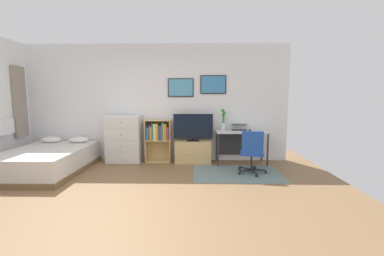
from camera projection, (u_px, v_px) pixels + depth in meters
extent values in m
plane|color=brown|center=(132.00, 199.00, 3.84)|extent=(7.20, 7.20, 0.00)
cube|color=white|center=(156.00, 103.00, 6.09)|extent=(6.12, 0.06, 2.70)
cube|color=black|center=(181.00, 88.00, 5.99)|extent=(0.59, 0.02, 0.42)
cube|color=#4C93B7|center=(181.00, 88.00, 5.98)|extent=(0.55, 0.01, 0.38)
cube|color=black|center=(213.00, 85.00, 5.96)|extent=(0.59, 0.02, 0.42)
cube|color=teal|center=(213.00, 85.00, 5.95)|extent=(0.55, 0.01, 0.38)
cube|color=gray|center=(20.00, 102.00, 5.72)|extent=(0.05, 0.40, 1.54)
cube|color=silver|center=(0.00, 128.00, 5.09)|extent=(0.20, 0.52, 0.30)
cube|color=slate|center=(237.00, 173.00, 5.11)|extent=(1.70, 1.20, 0.01)
cube|color=brown|center=(47.00, 170.00, 5.21)|extent=(1.44, 2.02, 0.10)
cube|color=silver|center=(46.00, 158.00, 5.18)|extent=(1.40, 1.98, 0.37)
ellipsoid|color=white|center=(51.00, 140.00, 5.91)|extent=(0.44, 0.28, 0.14)
ellipsoid|color=white|center=(79.00, 140.00, 5.90)|extent=(0.44, 0.28, 0.14)
cube|color=silver|center=(124.00, 139.00, 5.94)|extent=(0.77, 0.42, 1.08)
cube|color=silver|center=(122.00, 158.00, 5.77)|extent=(0.73, 0.01, 0.25)
sphere|color=#A59E8C|center=(122.00, 158.00, 5.76)|extent=(0.03, 0.03, 0.03)
cube|color=silver|center=(121.00, 147.00, 5.74)|extent=(0.73, 0.01, 0.25)
sphere|color=#A59E8C|center=(121.00, 147.00, 5.72)|extent=(0.03, 0.03, 0.03)
cube|color=silver|center=(121.00, 135.00, 5.71)|extent=(0.73, 0.01, 0.25)
sphere|color=#A59E8C|center=(121.00, 135.00, 5.69)|extent=(0.03, 0.03, 0.03)
cube|color=silver|center=(121.00, 123.00, 5.67)|extent=(0.73, 0.01, 0.25)
sphere|color=#A59E8C|center=(120.00, 123.00, 5.66)|extent=(0.03, 0.03, 0.03)
cube|color=tan|center=(146.00, 141.00, 5.99)|extent=(0.02, 0.30, 0.97)
cube|color=tan|center=(170.00, 141.00, 5.98)|extent=(0.02, 0.30, 0.97)
cube|color=tan|center=(159.00, 161.00, 6.04)|extent=(0.58, 0.30, 0.02)
cube|color=tan|center=(158.00, 140.00, 5.98)|extent=(0.54, 0.30, 0.02)
cube|color=tan|center=(158.00, 120.00, 5.93)|extent=(0.54, 0.30, 0.02)
cube|color=tan|center=(159.00, 140.00, 6.13)|extent=(0.58, 0.01, 0.97)
cube|color=#1E519E|center=(147.00, 133.00, 5.94)|extent=(0.03, 0.22, 0.31)
cube|color=#2D8C4C|center=(148.00, 134.00, 5.93)|extent=(0.03, 0.19, 0.29)
cube|color=#8C388C|center=(150.00, 132.00, 5.93)|extent=(0.03, 0.20, 0.34)
cube|color=orange|center=(151.00, 133.00, 5.94)|extent=(0.04, 0.22, 0.31)
cube|color=#2D8C4C|center=(153.00, 131.00, 5.92)|extent=(0.03, 0.20, 0.39)
cube|color=white|center=(155.00, 132.00, 5.92)|extent=(0.04, 0.20, 0.37)
cube|color=gold|center=(157.00, 132.00, 5.93)|extent=(0.04, 0.21, 0.37)
cube|color=orange|center=(158.00, 132.00, 5.91)|extent=(0.03, 0.17, 0.38)
cube|color=#1E519E|center=(160.00, 133.00, 5.94)|extent=(0.03, 0.24, 0.34)
cube|color=#8C388C|center=(162.00, 133.00, 5.91)|extent=(0.02, 0.18, 0.33)
cube|color=#2D8C4C|center=(163.00, 131.00, 5.92)|extent=(0.03, 0.20, 0.40)
cube|color=gold|center=(165.00, 132.00, 5.93)|extent=(0.03, 0.23, 0.38)
cube|color=orange|center=(166.00, 132.00, 5.92)|extent=(0.04, 0.20, 0.37)
cube|color=#8C388C|center=(168.00, 133.00, 5.92)|extent=(0.04, 0.19, 0.30)
cube|color=tan|center=(193.00, 152.00, 5.95)|extent=(0.81, 0.40, 0.50)
cube|color=tan|center=(193.00, 154.00, 5.75)|extent=(0.81, 0.01, 0.02)
cube|color=black|center=(193.00, 141.00, 5.90)|extent=(0.28, 0.16, 0.02)
cube|color=black|center=(193.00, 139.00, 5.89)|extent=(0.06, 0.04, 0.05)
cube|color=black|center=(193.00, 126.00, 5.86)|extent=(0.89, 0.02, 0.56)
cube|color=black|center=(193.00, 126.00, 5.85)|extent=(0.86, 0.01, 0.53)
cube|color=silver|center=(241.00, 132.00, 5.79)|extent=(1.12, 0.56, 0.03)
cube|color=#2D2D30|center=(218.00, 150.00, 5.60)|extent=(0.03, 0.03, 0.71)
cube|color=#2D2D30|center=(268.00, 150.00, 5.58)|extent=(0.03, 0.03, 0.71)
cube|color=#2D2D30|center=(217.00, 146.00, 6.09)|extent=(0.03, 0.03, 0.71)
cube|color=#2D2D30|center=(262.00, 146.00, 6.07)|extent=(0.03, 0.03, 0.71)
cube|color=#2D2D30|center=(239.00, 144.00, 6.10)|extent=(1.06, 0.02, 0.50)
cylinder|color=#232326|center=(266.00, 172.00, 5.10)|extent=(0.05, 0.05, 0.05)
cube|color=#232326|center=(259.00, 170.00, 5.12)|extent=(0.28, 0.07, 0.02)
cylinder|color=#232326|center=(255.00, 168.00, 5.40)|extent=(0.05, 0.05, 0.05)
cube|color=#232326|center=(253.00, 168.00, 5.27)|extent=(0.15, 0.26, 0.02)
cylinder|color=#232326|center=(240.00, 169.00, 5.35)|extent=(0.05, 0.05, 0.05)
cube|color=#232326|center=(245.00, 168.00, 5.25)|extent=(0.22, 0.22, 0.02)
cylinder|color=#232326|center=(240.00, 173.00, 5.03)|extent=(0.05, 0.05, 0.05)
cube|color=#232326|center=(245.00, 170.00, 5.09)|extent=(0.26, 0.15, 0.02)
cylinder|color=#232326|center=(257.00, 176.00, 4.88)|extent=(0.05, 0.05, 0.05)
cube|color=#232326|center=(254.00, 172.00, 5.01)|extent=(0.07, 0.28, 0.02)
cylinder|color=#232326|center=(251.00, 161.00, 5.13)|extent=(0.04, 0.04, 0.30)
cube|color=#1E479E|center=(252.00, 153.00, 5.11)|extent=(0.50, 0.50, 0.03)
cube|color=#1E479E|center=(253.00, 143.00, 4.88)|extent=(0.40, 0.10, 0.45)
cube|color=#B7B7BC|center=(239.00, 130.00, 5.84)|extent=(0.39, 0.28, 0.01)
cube|color=black|center=(239.00, 130.00, 5.84)|extent=(0.36, 0.26, 0.00)
cube|color=#B7B7BC|center=(239.00, 124.00, 5.98)|extent=(0.38, 0.26, 0.07)
cube|color=navy|center=(239.00, 124.00, 5.97)|extent=(0.36, 0.24, 0.06)
ellipsoid|color=#262628|center=(250.00, 130.00, 5.80)|extent=(0.06, 0.10, 0.03)
cylinder|color=silver|center=(223.00, 127.00, 5.93)|extent=(0.09, 0.09, 0.16)
cylinder|color=#3D8438|center=(224.00, 120.00, 5.91)|extent=(0.01, 0.01, 0.34)
sphere|color=#308B2C|center=(224.00, 113.00, 5.89)|extent=(0.07, 0.07, 0.07)
cylinder|color=#3D8438|center=(223.00, 121.00, 5.94)|extent=(0.01, 0.01, 0.30)
sphere|color=#308B2C|center=(223.00, 115.00, 5.92)|extent=(0.07, 0.07, 0.07)
cylinder|color=#3D8438|center=(223.00, 119.00, 5.92)|extent=(0.01, 0.01, 0.40)
sphere|color=#308B2C|center=(223.00, 110.00, 5.89)|extent=(0.07, 0.07, 0.07)
cylinder|color=#3D8438|center=(224.00, 121.00, 5.90)|extent=(0.01, 0.01, 0.32)
sphere|color=#308B2C|center=(224.00, 114.00, 5.88)|extent=(0.07, 0.07, 0.07)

